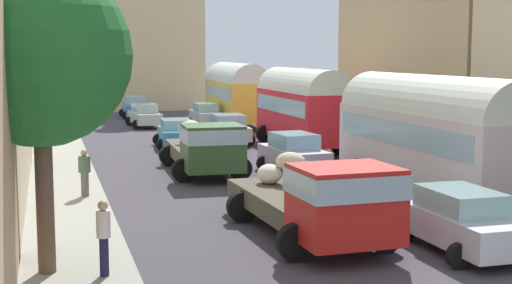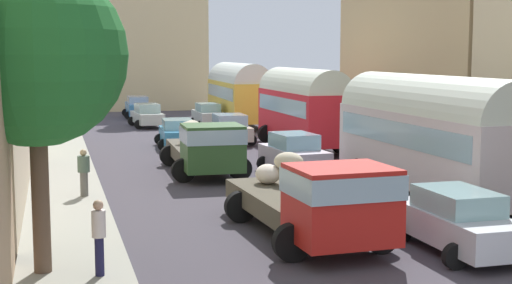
{
  "view_description": "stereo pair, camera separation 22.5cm",
  "coord_description": "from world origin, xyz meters",
  "px_view_note": "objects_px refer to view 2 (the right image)",
  "views": [
    {
      "loc": [
        -7.81,
        -10.35,
        4.86
      ],
      "look_at": [
        0.0,
        16.92,
        1.4
      ],
      "focal_mm": 51.6,
      "sensor_mm": 36.0,
      "label": 1
    },
    {
      "loc": [
        -7.59,
        -10.41,
        4.86
      ],
      "look_at": [
        0.0,
        16.92,
        1.4
      ],
      "focal_mm": 51.6,
      "sensor_mm": 36.0,
      "label": 2
    }
  ],
  "objects_px": {
    "parked_bus_0": "(431,131)",
    "car_5": "(230,129)",
    "car_1": "(147,115)",
    "car_2": "(138,107)",
    "parked_bus_1": "(303,104)",
    "pedestrian_0": "(84,172)",
    "pedestrian_1": "(99,234)",
    "car_0": "(178,133)",
    "car_3": "(457,221)",
    "parked_bus_2": "(238,91)",
    "car_6": "(208,116)",
    "cargo_truck_1": "(206,147)",
    "cargo_truck_0": "(317,199)",
    "car_4": "(294,154)"
  },
  "relations": [
    {
      "from": "car_5",
      "to": "pedestrian_0",
      "type": "height_order",
      "value": "pedestrian_0"
    },
    {
      "from": "parked_bus_1",
      "to": "pedestrian_0",
      "type": "height_order",
      "value": "parked_bus_1"
    },
    {
      "from": "car_3",
      "to": "parked_bus_1",
      "type": "bearing_deg",
      "value": 81.85
    },
    {
      "from": "cargo_truck_0",
      "to": "pedestrian_0",
      "type": "xyz_separation_m",
      "value": [
        -5.47,
        7.32,
        -0.21
      ]
    },
    {
      "from": "parked_bus_1",
      "to": "car_2",
      "type": "height_order",
      "value": "parked_bus_1"
    },
    {
      "from": "parked_bus_2",
      "to": "pedestrian_0",
      "type": "bearing_deg",
      "value": -115.56
    },
    {
      "from": "parked_bus_0",
      "to": "car_5",
      "type": "bearing_deg",
      "value": 99.97
    },
    {
      "from": "parked_bus_2",
      "to": "car_1",
      "type": "relative_size",
      "value": 2.44
    },
    {
      "from": "pedestrian_0",
      "to": "pedestrian_1",
      "type": "distance_m",
      "value": 9.05
    },
    {
      "from": "car_3",
      "to": "pedestrian_0",
      "type": "xyz_separation_m",
      "value": [
        -8.5,
        8.96,
        0.18
      ]
    },
    {
      "from": "parked_bus_2",
      "to": "cargo_truck_0",
      "type": "distance_m",
      "value": 31.05
    },
    {
      "from": "car_0",
      "to": "car_3",
      "type": "relative_size",
      "value": 0.96
    },
    {
      "from": "parked_bus_0",
      "to": "car_5",
      "type": "distance_m",
      "value": 16.76
    },
    {
      "from": "car_1",
      "to": "car_6",
      "type": "height_order",
      "value": "car_6"
    },
    {
      "from": "car_1",
      "to": "car_2",
      "type": "xyz_separation_m",
      "value": [
        0.18,
        7.04,
        0.04
      ]
    },
    {
      "from": "car_3",
      "to": "car_5",
      "type": "height_order",
      "value": "car_5"
    },
    {
      "from": "car_5",
      "to": "pedestrian_1",
      "type": "distance_m",
      "value": 24.08
    },
    {
      "from": "car_4",
      "to": "car_6",
      "type": "relative_size",
      "value": 1.08
    },
    {
      "from": "pedestrian_1",
      "to": "parked_bus_0",
      "type": "bearing_deg",
      "value": 28.92
    },
    {
      "from": "car_6",
      "to": "pedestrian_1",
      "type": "distance_m",
      "value": 32.14
    },
    {
      "from": "car_4",
      "to": "pedestrian_0",
      "type": "relative_size",
      "value": 2.34
    },
    {
      "from": "parked_bus_2",
      "to": "pedestrian_0",
      "type": "relative_size",
      "value": 5.77
    },
    {
      "from": "cargo_truck_1",
      "to": "car_4",
      "type": "xyz_separation_m",
      "value": [
        3.5,
        -0.52,
        -0.35
      ]
    },
    {
      "from": "car_2",
      "to": "car_5",
      "type": "bearing_deg",
      "value": -80.1
    },
    {
      "from": "parked_bus_2",
      "to": "car_5",
      "type": "relative_size",
      "value": 2.51
    },
    {
      "from": "car_5",
      "to": "car_6",
      "type": "bearing_deg",
      "value": 86.24
    },
    {
      "from": "car_6",
      "to": "car_2",
      "type": "bearing_deg",
      "value": 111.87
    },
    {
      "from": "parked_bus_2",
      "to": "car_2",
      "type": "relative_size",
      "value": 2.23
    },
    {
      "from": "cargo_truck_1",
      "to": "pedestrian_1",
      "type": "relative_size",
      "value": 3.95
    },
    {
      "from": "car_3",
      "to": "cargo_truck_1",
      "type": "bearing_deg",
      "value": 106.09
    },
    {
      "from": "car_0",
      "to": "car_4",
      "type": "relative_size",
      "value": 1.01
    },
    {
      "from": "parked_bus_1",
      "to": "car_3",
      "type": "bearing_deg",
      "value": -98.15
    },
    {
      "from": "car_6",
      "to": "cargo_truck_1",
      "type": "bearing_deg",
      "value": -102.07
    },
    {
      "from": "car_4",
      "to": "car_5",
      "type": "xyz_separation_m",
      "value": [
        -0.15,
        10.41,
        -0.03
      ]
    },
    {
      "from": "car_2",
      "to": "parked_bus_2",
      "type": "bearing_deg",
      "value": -51.76
    },
    {
      "from": "pedestrian_0",
      "to": "parked_bus_2",
      "type": "bearing_deg",
      "value": 64.44
    },
    {
      "from": "parked_bus_0",
      "to": "cargo_truck_1",
      "type": "xyz_separation_m",
      "value": [
        -6.24,
        6.55,
        -1.11
      ]
    },
    {
      "from": "cargo_truck_0",
      "to": "car_5",
      "type": "relative_size",
      "value": 1.82
    },
    {
      "from": "parked_bus_2",
      "to": "car_0",
      "type": "relative_size",
      "value": 2.44
    },
    {
      "from": "parked_bus_2",
      "to": "car_2",
      "type": "distance_m",
      "value": 9.6
    },
    {
      "from": "car_4",
      "to": "car_6",
      "type": "distance_m",
      "value": 18.71
    },
    {
      "from": "parked_bus_2",
      "to": "pedestrian_1",
      "type": "relative_size",
      "value": 5.52
    },
    {
      "from": "parked_bus_0",
      "to": "car_0",
      "type": "bearing_deg",
      "value": 110.69
    },
    {
      "from": "car_0",
      "to": "car_4",
      "type": "bearing_deg",
      "value": -71.78
    },
    {
      "from": "car_0",
      "to": "cargo_truck_0",
      "type": "bearing_deg",
      "value": -89.32
    },
    {
      "from": "car_0",
      "to": "car_2",
      "type": "distance_m",
      "value": 18.0
    },
    {
      "from": "car_1",
      "to": "pedestrian_1",
      "type": "height_order",
      "value": "pedestrian_1"
    },
    {
      "from": "pedestrian_0",
      "to": "car_5",
      "type": "bearing_deg",
      "value": 58.83
    },
    {
      "from": "car_1",
      "to": "pedestrian_1",
      "type": "bearing_deg",
      "value": -98.9
    },
    {
      "from": "parked_bus_1",
      "to": "pedestrian_0",
      "type": "distance_m",
      "value": 15.51
    }
  ]
}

